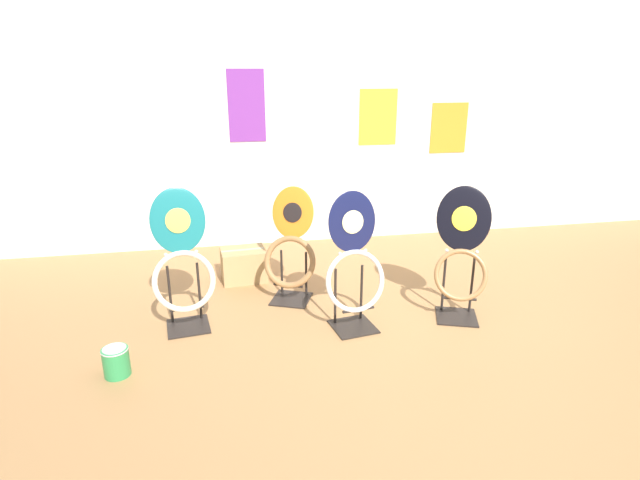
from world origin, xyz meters
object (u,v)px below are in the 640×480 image
Objects in this scene: paint_can at (116,361)px; storage_box at (244,265)px; toilet_seat_display_jazz_black at (461,259)px; toilet_seat_display_navy_moon at (354,269)px; toilet_seat_display_teal_sax at (182,265)px; toilet_seat_display_orange_sun at (291,254)px.

paint_can is 0.46× the size of storage_box.
toilet_seat_display_navy_moon is at bearing -178.34° from toilet_seat_display_jazz_black.
paint_can is (-0.37, -0.53, -0.36)m from toilet_seat_display_teal_sax.
storage_box is at bearing 146.89° from toilet_seat_display_jazz_black.
toilet_seat_display_teal_sax reaches higher than paint_can.
toilet_seat_display_orange_sun is 0.90× the size of toilet_seat_display_teal_sax.
toilet_seat_display_jazz_black is 0.97× the size of toilet_seat_display_teal_sax.
toilet_seat_display_orange_sun is 1.42m from paint_can.
toilet_seat_display_jazz_black is 1.77m from storage_box.
toilet_seat_display_navy_moon is at bearing -55.70° from toilet_seat_display_orange_sun.
toilet_seat_display_jazz_black reaches higher than toilet_seat_display_orange_sun.
paint_can is (-1.48, -0.29, -0.34)m from toilet_seat_display_navy_moon.
toilet_seat_display_orange_sun is 4.91× the size of paint_can.
toilet_seat_display_jazz_black is 0.77m from toilet_seat_display_navy_moon.
toilet_seat_display_jazz_black is at bearing -33.11° from storage_box.
toilet_seat_display_orange_sun is at bearing 156.17° from toilet_seat_display_jazz_black.
storage_box is (-1.46, 0.95, -0.30)m from toilet_seat_display_jazz_black.
toilet_seat_display_jazz_black is at bearing -23.83° from toilet_seat_display_orange_sun.
storage_box is at bearing 58.20° from paint_can.
toilet_seat_display_teal_sax reaches higher than toilet_seat_display_jazz_black.
storage_box is (0.42, 0.74, -0.32)m from toilet_seat_display_teal_sax.
toilet_seat_display_jazz_black is 0.98× the size of toilet_seat_display_navy_moon.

